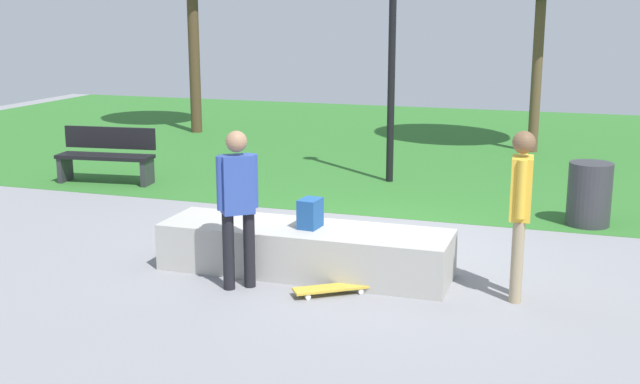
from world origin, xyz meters
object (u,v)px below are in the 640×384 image
(lamp_post, at_px, (392,29))
(trash_bin, at_px, (589,194))
(backpack_on_ledge, at_px, (310,213))
(skater_performing_trick, at_px, (238,198))
(park_bench_near_lamppost, at_px, (107,154))
(skateboard_by_ledge, at_px, (332,288))
(concrete_ledge, at_px, (305,250))
(skater_watching, at_px, (520,202))

(lamp_post, xyz_separation_m, trash_bin, (3.16, -1.87, -2.08))
(backpack_on_ledge, xyz_separation_m, skater_performing_trick, (-0.54, -0.68, 0.28))
(lamp_post, bearing_deg, skater_performing_trick, -92.72)
(park_bench_near_lamppost, distance_m, trash_bin, 7.62)
(backpack_on_ledge, bearing_deg, trash_bin, -37.96)
(skateboard_by_ledge, height_order, trash_bin, trash_bin)
(concrete_ledge, distance_m, skater_performing_trick, 1.09)
(skateboard_by_ledge, xyz_separation_m, park_bench_near_lamppost, (-5.15, 3.94, 0.42))
(skater_watching, bearing_deg, park_bench_near_lamppost, 153.35)
(backpack_on_ledge, relative_size, skater_performing_trick, 0.19)
(park_bench_near_lamppost, distance_m, lamp_post, 5.12)
(skater_performing_trick, xyz_separation_m, lamp_post, (0.27, 5.59, 1.55))
(skater_performing_trick, bearing_deg, backpack_on_ledge, 51.46)
(park_bench_near_lamppost, relative_size, trash_bin, 1.93)
(backpack_on_ledge, height_order, trash_bin, trash_bin)
(concrete_ledge, xyz_separation_m, trash_bin, (2.95, 3.04, 0.17))
(park_bench_near_lamppost, bearing_deg, concrete_ledge, -35.90)
(concrete_ledge, relative_size, backpack_on_ledge, 9.97)
(park_bench_near_lamppost, relative_size, lamp_post, 0.40)
(skateboard_by_ledge, relative_size, lamp_post, 0.19)
(skater_performing_trick, relative_size, trash_bin, 1.94)
(skater_performing_trick, distance_m, park_bench_near_lamppost, 5.84)
(backpack_on_ledge, bearing_deg, skater_performing_trick, 147.03)
(backpack_on_ledge, bearing_deg, skateboard_by_ledge, -137.40)
(backpack_on_ledge, height_order, skater_watching, skater_watching)
(skater_watching, distance_m, trash_bin, 3.26)
(skater_performing_trick, height_order, lamp_post, lamp_post)
(concrete_ledge, bearing_deg, skater_watching, -2.68)
(backpack_on_ledge, relative_size, park_bench_near_lamppost, 0.19)
(skater_watching, bearing_deg, backpack_on_ledge, 177.31)
(backpack_on_ledge, relative_size, trash_bin, 0.38)
(trash_bin, bearing_deg, skateboard_by_ledge, -124.24)
(skater_performing_trick, bearing_deg, concrete_ledge, 54.88)
(skater_watching, xyz_separation_m, trash_bin, (0.68, 3.14, -0.57))
(skater_performing_trick, distance_m, trash_bin, 5.09)
(skateboard_by_ledge, distance_m, lamp_post, 6.04)
(skateboard_by_ledge, relative_size, trash_bin, 0.90)
(lamp_post, bearing_deg, skater_watching, -63.62)
(skater_watching, relative_size, lamp_post, 0.41)
(skateboard_by_ledge, bearing_deg, skater_watching, 14.68)
(concrete_ledge, xyz_separation_m, skater_performing_trick, (-0.48, -0.69, 0.70))
(skater_performing_trick, distance_m, lamp_post, 5.81)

